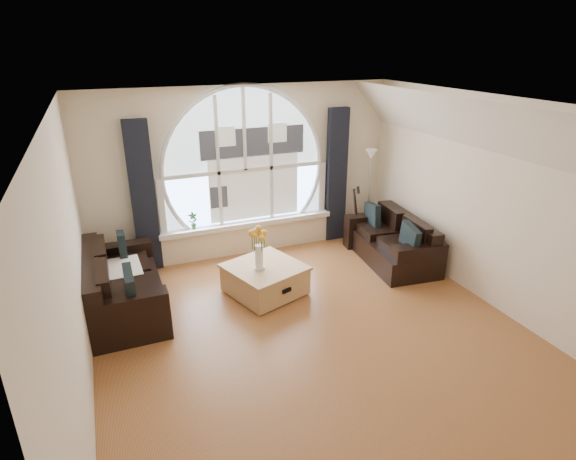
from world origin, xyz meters
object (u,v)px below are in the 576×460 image
object	(u,v)px
sofa_left	(124,283)
floor_lamp	(368,195)
sofa_right	(392,238)
coffee_chest	(265,278)
guitar	(353,214)
vase_flowers	(259,243)
potted_plant	(193,221)

from	to	relation	value
sofa_left	floor_lamp	world-z (taller)	floor_lamp
sofa_right	coffee_chest	distance (m)	2.22
sofa_right	sofa_left	bearing A→B (deg)	-174.75
sofa_right	guitar	size ratio (longest dim) A/B	1.54
sofa_left	floor_lamp	distance (m)	4.32
floor_lamp	sofa_right	bearing A→B (deg)	-98.73
floor_lamp	sofa_left	bearing A→B (deg)	-167.32
vase_flowers	guitar	distance (m)	2.40
sofa_left	sofa_right	world-z (taller)	sofa_left
guitar	sofa_right	bearing A→B (deg)	-90.57
floor_lamp	guitar	size ratio (longest dim) A/B	1.51
guitar	floor_lamp	bearing A→B (deg)	5.17
sofa_right	potted_plant	size ratio (longest dim) A/B	6.00
potted_plant	floor_lamp	bearing A→B (deg)	-3.85
sofa_right	coffee_chest	size ratio (longest dim) A/B	1.73
sofa_right	vase_flowers	distance (m)	2.35
vase_flowers	potted_plant	bearing A→B (deg)	111.84
sofa_left	coffee_chest	xyz separation A→B (m)	(1.84, -0.27, -0.17)
sofa_left	sofa_right	xyz separation A→B (m)	(4.04, -0.06, 0.00)
floor_lamp	potted_plant	distance (m)	3.05
sofa_right	vase_flowers	size ratio (longest dim) A/B	2.33
sofa_left	guitar	distance (m)	3.92
sofa_left	vase_flowers	bearing A→B (deg)	-10.70
coffee_chest	guitar	xyz separation A→B (m)	(2.00, 1.08, 0.30)
sofa_right	coffee_chest	bearing A→B (deg)	-168.53
sofa_right	floor_lamp	xyz separation A→B (m)	(0.15, 1.00, 0.40)
coffee_chest	floor_lamp	xyz separation A→B (m)	(2.36, 1.21, 0.57)
coffee_chest	sofa_right	bearing A→B (deg)	-13.50
guitar	potted_plant	size ratio (longest dim) A/B	3.89
coffee_chest	vase_flowers	bearing A→B (deg)	-168.98
coffee_chest	floor_lamp	bearing A→B (deg)	8.26
sofa_right	potted_plant	bearing A→B (deg)	163.42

